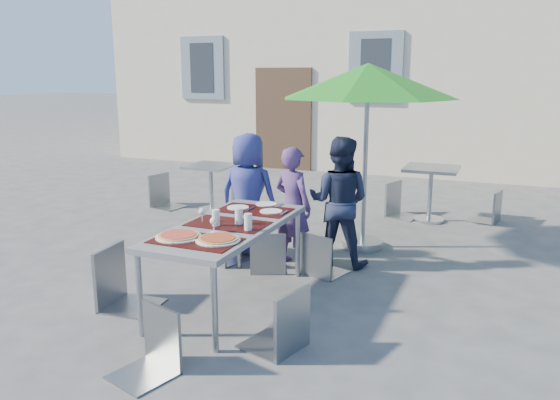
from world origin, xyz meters
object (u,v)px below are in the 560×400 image
at_px(pizza_near_right, 218,239).
at_px(cafe_table_1, 431,183).
at_px(chair_4, 282,282).
at_px(chair_5, 150,304).
at_px(bg_chair_l_1, 400,179).
at_px(bg_chair_r_0, 232,177).
at_px(chair_0, 218,211).
at_px(child_2, 339,202).
at_px(bg_chair_l_0, 163,171).
at_px(child_1, 293,206).
at_px(dining_table, 228,230).
at_px(chair_1, 268,228).
at_px(child_0, 248,195).
at_px(chair_2, 321,229).
at_px(bg_chair_r_1, 492,187).
at_px(cafe_table_0, 211,180).
at_px(pizza_near_left, 178,236).
at_px(patio_umbrella, 368,83).
at_px(chair_3, 118,241).

height_order(pizza_near_right, cafe_table_1, same).
height_order(chair_4, chair_5, chair_4).
bearing_deg(bg_chair_l_1, bg_chair_r_0, -161.22).
height_order(chair_0, cafe_table_1, chair_0).
bearing_deg(bg_chair_l_1, pizza_near_right, -98.86).
bearing_deg(child_2, chair_4, 92.03).
bearing_deg(bg_chair_r_0, bg_chair_l_0, -177.82).
bearing_deg(bg_chair_r_0, child_1, -46.41).
relative_size(dining_table, chair_1, 2.18).
bearing_deg(child_0, bg_chair_l_1, -119.58).
relative_size(chair_1, chair_2, 0.97).
relative_size(child_1, chair_4, 1.40).
xyz_separation_m(dining_table, bg_chair_l_1, (0.83, 3.77, -0.13)).
distance_m(chair_1, chair_5, 2.15).
xyz_separation_m(child_1, bg_chair_r_0, (-1.67, 1.76, -0.11)).
height_order(child_1, bg_chair_l_1, child_1).
xyz_separation_m(child_0, bg_chair_r_1, (2.54, 2.63, -0.21)).
bearing_deg(bg_chair_r_1, cafe_table_0, -166.22).
relative_size(pizza_near_left, chair_5, 0.43).
distance_m(pizza_near_left, chair_5, 0.83).
distance_m(child_1, patio_umbrella, 1.67).
height_order(pizza_near_left, child_0, child_0).
distance_m(bg_chair_l_0, bg_chair_r_0, 1.20).
relative_size(dining_table, chair_2, 2.11).
height_order(bg_chair_l_0, bg_chair_r_0, bg_chair_l_0).
bearing_deg(chair_2, bg_chair_l_0, 149.32).
height_order(chair_3, bg_chair_r_0, chair_3).
distance_m(child_2, chair_4, 2.06).
relative_size(chair_0, patio_umbrella, 0.46).
height_order(chair_4, bg_chair_r_1, chair_4).
bearing_deg(chair_2, patio_umbrella, 81.97).
relative_size(child_1, bg_chair_l_1, 1.36).
bearing_deg(child_1, chair_1, 86.81).
relative_size(dining_table, child_0, 1.30).
height_order(pizza_near_left, cafe_table_1, same).
bearing_deg(child_0, chair_3, 74.09).
bearing_deg(bg_chair_l_0, patio_umbrella, -13.55).
height_order(child_1, cafe_table_1, child_1).
bearing_deg(pizza_near_right, chair_2, 75.16).
relative_size(chair_0, chair_4, 1.07).
distance_m(cafe_table_0, bg_chair_r_1, 4.10).
height_order(bg_chair_l_0, cafe_table_1, bg_chair_l_0).
height_order(child_1, chair_3, child_1).
bearing_deg(child_2, child_0, 1.94).
relative_size(pizza_near_right, child_0, 0.25).
relative_size(chair_3, bg_chair_r_0, 1.11).
bearing_deg(child_2, pizza_near_right, 73.86).
xyz_separation_m(pizza_near_left, chair_0, (-0.46, 1.47, -0.18)).
bearing_deg(child_2, chair_1, 38.09).
xyz_separation_m(pizza_near_right, chair_3, (-1.04, 0.04, -0.15)).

